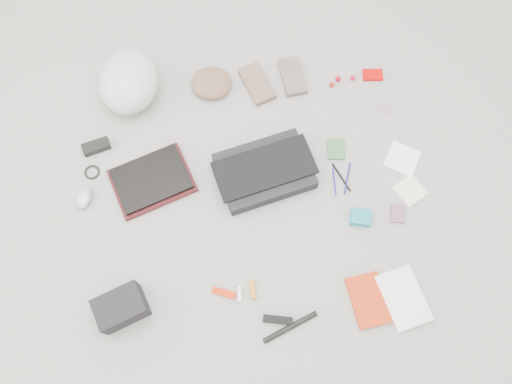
{
  "coord_description": "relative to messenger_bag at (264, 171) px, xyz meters",
  "views": [
    {
      "loc": [
        -0.05,
        -0.76,
        2.07
      ],
      "look_at": [
        0.0,
        0.0,
        0.05
      ],
      "focal_mm": 35.0,
      "sensor_mm": 36.0,
      "label": 1
    }
  ],
  "objects": [
    {
      "name": "laptop",
      "position": [
        -0.5,
        -0.0,
        0.0
      ],
      "size": [
        0.38,
        0.33,
        0.02
      ],
      "primitive_type": "cube",
      "rotation": [
        0.0,
        0.0,
        0.37
      ],
      "color": "black",
      "rests_on": "laptop_sleeve"
    },
    {
      "name": "multitool",
      "position": [
        -0.2,
        -0.52,
        -0.03
      ],
      "size": [
        0.1,
        0.06,
        0.02
      ],
      "primitive_type": "cube",
      "rotation": [
        0.0,
        0.0,
        -0.33
      ],
      "color": "red",
      "rests_on": "ground_plane"
    },
    {
      "name": "mitten_left",
      "position": [
        -0.0,
        0.46,
        -0.02
      ],
      "size": [
        0.18,
        0.24,
        0.03
      ],
      "primitive_type": "cube",
      "rotation": [
        0.0,
        0.0,
        0.38
      ],
      "color": "#755B4D",
      "rests_on": "ground_plane"
    },
    {
      "name": "notepad",
      "position": [
        0.34,
        0.1,
        -0.03
      ],
      "size": [
        0.09,
        0.11,
        0.01
      ],
      "primitive_type": "cube",
      "rotation": [
        0.0,
        0.0,
        -0.08
      ],
      "color": "#356B3C",
      "rests_on": "ground_plane"
    },
    {
      "name": "laptop_sleeve",
      "position": [
        -0.5,
        -0.0,
        -0.02
      ],
      "size": [
        0.41,
        0.36,
        0.02
      ],
      "primitive_type": "cube",
      "rotation": [
        0.0,
        0.0,
        0.37
      ],
      "color": "#4C1619",
      "rests_on": "ground_plane"
    },
    {
      "name": "napkin_bottom",
      "position": [
        0.64,
        -0.12,
        -0.03
      ],
      "size": [
        0.16,
        0.16,
        0.01
      ],
      "primitive_type": "cube",
      "rotation": [
        0.0,
        0.0,
        0.55
      ],
      "color": "white",
      "rests_on": "ground_plane"
    },
    {
      "name": "pen_navy",
      "position": [
        0.37,
        -0.05,
        -0.03
      ],
      "size": [
        0.05,
        0.15,
        0.01
      ],
      "primitive_type": "cylinder",
      "rotation": [
        1.57,
        0.0,
        -0.3
      ],
      "color": "navy",
      "rests_on": "ground_plane"
    },
    {
      "name": "ground_plane",
      "position": [
        -0.04,
        -0.1,
        -0.03
      ],
      "size": [
        4.0,
        4.0,
        0.0
      ],
      "primitive_type": "plane",
      "color": "gray"
    },
    {
      "name": "bike_helmet",
      "position": [
        -0.59,
        0.46,
        0.07
      ],
      "size": [
        0.31,
        0.37,
        0.2
      ],
      "primitive_type": "ellipsoid",
      "rotation": [
        0.0,
        0.0,
        -0.13
      ],
      "color": "silver",
      "rests_on": "ground_plane"
    },
    {
      "name": "accordion_wallet",
      "position": [
        0.4,
        -0.24,
        -0.01
      ],
      "size": [
        0.1,
        0.09,
        0.04
      ],
      "primitive_type": "cube",
      "rotation": [
        0.0,
        0.0,
        -0.2
      ],
      "color": "teal",
      "rests_on": "ground_plane"
    },
    {
      "name": "lollipop_a",
      "position": [
        0.36,
        0.44,
        -0.02
      ],
      "size": [
        0.03,
        0.03,
        0.02
      ],
      "primitive_type": "sphere",
      "rotation": [
        0.0,
        0.0,
        0.17
      ],
      "color": "#9B1D0C",
      "rests_on": "ground_plane"
    },
    {
      "name": "lollipop_c",
      "position": [
        0.46,
        0.47,
        -0.02
      ],
      "size": [
        0.03,
        0.03,
        0.02
      ],
      "primitive_type": "sphere",
      "rotation": [
        0.0,
        0.0,
        -0.3
      ],
      "color": "red",
      "rests_on": "ground_plane"
    },
    {
      "name": "card_deck",
      "position": [
        0.56,
        -0.23,
        -0.03
      ],
      "size": [
        0.07,
        0.09,
        0.02
      ],
      "primitive_type": "cube",
      "rotation": [
        0.0,
        0.0,
        -0.21
      ],
      "color": "#805773",
      "rests_on": "ground_plane"
    },
    {
      "name": "pen_blue",
      "position": [
        0.31,
        -0.06,
        -0.03
      ],
      "size": [
        0.01,
        0.13,
        0.01
      ],
      "primitive_type": "cylinder",
      "rotation": [
        1.57,
        0.0,
        -0.02
      ],
      "color": "#1F1798",
      "rests_on": "ground_plane"
    },
    {
      "name": "bag_flap",
      "position": [
        -0.0,
        -0.0,
        0.04
      ],
      "size": [
        0.47,
        0.31,
        0.01
      ],
      "primitive_type": "cube",
      "rotation": [
        0.0,
        0.0,
        0.27
      ],
      "color": "black",
      "rests_on": "messenger_bag"
    },
    {
      "name": "power_brick",
      "position": [
        -0.76,
        0.18,
        -0.02
      ],
      "size": [
        0.13,
        0.09,
        0.03
      ],
      "primitive_type": "cube",
      "rotation": [
        0.0,
        0.0,
        0.31
      ],
      "color": "black",
      "rests_on": "ground_plane"
    },
    {
      "name": "camera_bag",
      "position": [
        -0.61,
        -0.56,
        0.03
      ],
      "size": [
        0.22,
        0.19,
        0.12
      ],
      "primitive_type": "cube",
      "rotation": [
        0.0,
        0.0,
        0.39
      ],
      "color": "black",
      "rests_on": "ground_plane"
    },
    {
      "name": "bike_pump",
      "position": [
        0.05,
        -0.67,
        -0.02
      ],
      "size": [
        0.23,
        0.12,
        0.02
      ],
      "primitive_type": "cylinder",
      "rotation": [
        0.0,
        1.57,
        0.41
      ],
      "color": "black",
      "rests_on": "ground_plane"
    },
    {
      "name": "stamp_sheet",
      "position": [
        0.59,
        0.29,
        -0.03
      ],
      "size": [
        0.07,
        0.07,
        0.0
      ],
      "primitive_type": "cube",
      "rotation": [
        0.0,
        0.0,
        0.38
      ],
      "color": "#A18390",
      "rests_on": "ground_plane"
    },
    {
      "name": "mitten_right",
      "position": [
        0.17,
        0.49,
        -0.02
      ],
      "size": [
        0.13,
        0.22,
        0.03
      ],
      "primitive_type": "cube",
      "rotation": [
        0.0,
        0.0,
        0.15
      ],
      "color": "#6F5E55",
      "rests_on": "ground_plane"
    },
    {
      "name": "altoids_tin",
      "position": [
        0.56,
        0.48,
        -0.02
      ],
      "size": [
        0.1,
        0.06,
        0.02
      ],
      "primitive_type": "cube",
      "rotation": [
        0.0,
        0.0,
        -0.05
      ],
      "color": "red",
      "rests_on": "ground_plane"
    },
    {
      "name": "lollipop_b",
      "position": [
        0.39,
        0.47,
        -0.02
      ],
      "size": [
        0.03,
        0.03,
        0.03
      ],
      "primitive_type": "sphere",
      "rotation": [
        0.0,
        0.0,
        0.13
      ],
      "color": "#B80016",
      "rests_on": "ground_plane"
    },
    {
      "name": "book_red",
      "position": [
        0.38,
        -0.59,
        -0.02
      ],
      "size": [
        0.18,
        0.23,
        0.02
      ],
      "primitive_type": "cube",
      "rotation": [
        0.0,
        0.0,
        0.17
      ],
      "color": "red",
      "rests_on": "ground_plane"
    },
    {
      "name": "toiletry_tube_orange",
      "position": [
        -0.09,
        -0.51,
        -0.02
      ],
      "size": [
        0.03,
        0.08,
        0.02
      ],
      "primitive_type": "cylinder",
      "rotation": [
        1.57,
        0.0,
        0.11
      ],
      "color": "orange",
      "rests_on": "ground_plane"
    },
    {
      "name": "book_white",
      "position": [
        0.53,
        -0.59,
        -0.02
      ],
      "size": [
        0.21,
        0.27,
        0.02
      ],
      "primitive_type": "cube",
      "rotation": [
        0.0,
        0.0,
        0.27
      ],
      "color": "white",
      "rests_on": "ground_plane"
    },
    {
      "name": "beanie",
      "position": [
        -0.22,
        0.47,
        0.0
      ],
      "size": [
        0.23,
        0.23,
        0.07
      ],
      "primitive_type": "ellipsoid",
      "rotation": [
        0.0,
        0.0,
        -0.27
      ],
      "color": "brown",
      "rests_on": "ground_plane"
    },
    {
      "name": "messenger_bag",
      "position": [
        0.0,
        0.0,
        0.0
      ],
      "size": [
        0.46,
        0.38,
        0.07
      ],
      "primitive_type": "cube",
      "rotation": [
        0.0,
        0.0,
        0.27
      ],
      "color": "black",
      "rests_on": "ground_plane"
    },
    {
      "name": "pen_black",
      "position": [
        0.34,
        -0.04,
        -0.03
      ],
      "size": [
        0.07,
        0.14,
        0.01
      ],
      "primitive_type": "cylinder",
      "rotation": [
        1.57,
        0.0,
        0.43
      ],
      "color": "black",
      "rests_on": "ground_plane"
    },
    {
      "name": "napkin_top",
      "position": [
        0.63,
        0.03,
        -0.03
      ],
      "size": [
        0.19,
        0.19,
        0.01
      ],
      "primitive_type": "cube",
      "rotation": [
        0.0,
        0.0,
        1.06
      ],
      "color": "white",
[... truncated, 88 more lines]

